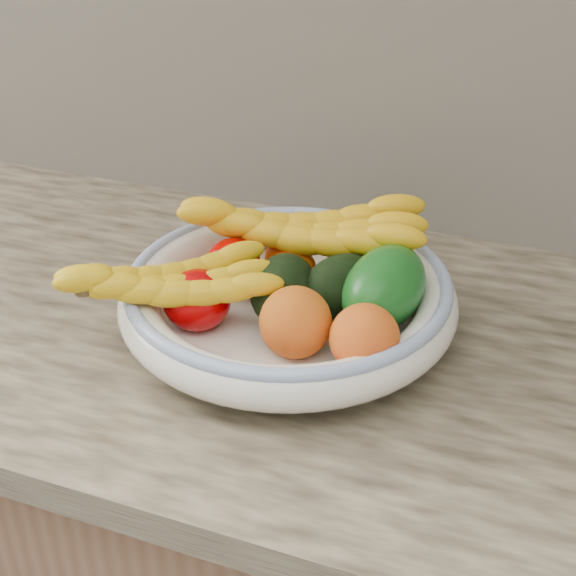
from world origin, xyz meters
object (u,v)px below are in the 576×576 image
Objects in this scene: green_mango at (384,288)px; banana_bunch_back at (300,236)px; banana_bunch_front at (170,288)px; fruit_bowl at (288,296)px.

banana_bunch_back is at bearing 159.76° from green_mango.
green_mango is at bearing -13.94° from banana_bunch_front.
green_mango reaches higher than fruit_bowl.
fruit_bowl is 0.11m from green_mango.
green_mango and banana_bunch_back have the same top height.
banana_bunch_front is (-0.11, -0.08, 0.03)m from fruit_bowl.
fruit_bowl is 1.53× the size of banana_bunch_front.
banana_bunch_back is (-0.12, 0.06, 0.01)m from green_mango.
green_mango is 0.24m from banana_bunch_front.
green_mango is 0.14m from banana_bunch_back.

